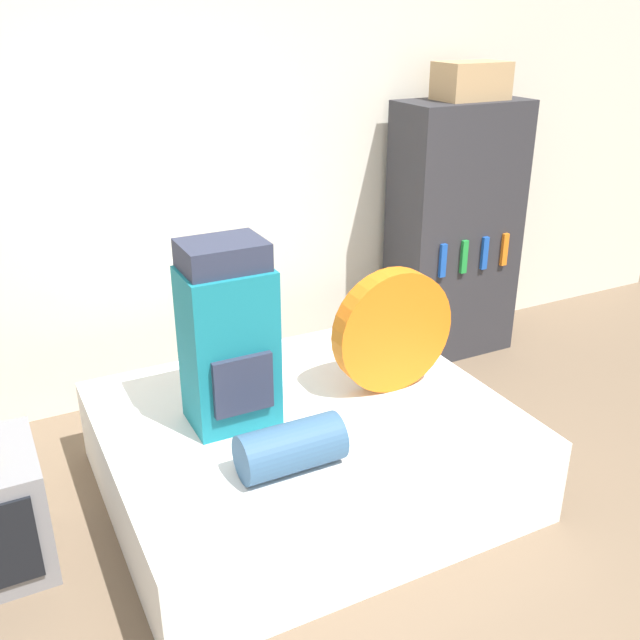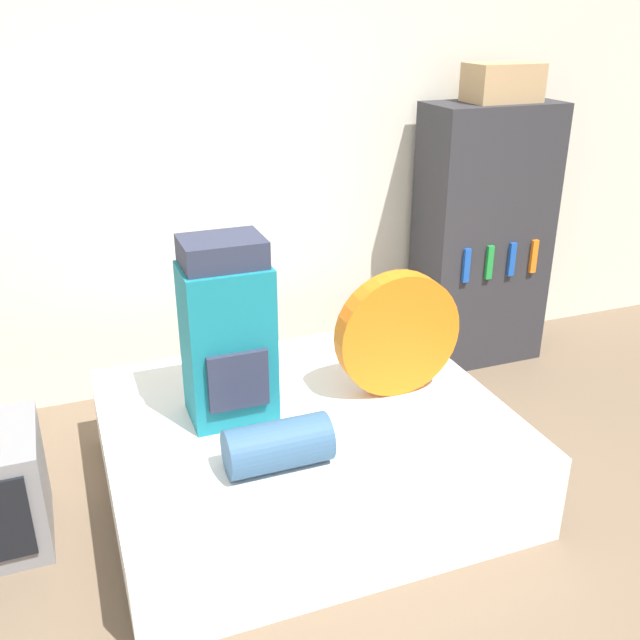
# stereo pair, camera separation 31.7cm
# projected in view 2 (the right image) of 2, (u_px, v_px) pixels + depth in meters

# --- Properties ---
(ground_plane) EXTENTS (16.00, 16.00, 0.00)m
(ground_plane) POSITION_uv_depth(u_px,v_px,m) (319.00, 621.00, 2.72)
(ground_plane) COLOR brown
(wall_back) EXTENTS (8.00, 0.05, 2.60)m
(wall_back) POSITION_uv_depth(u_px,v_px,m) (187.00, 173.00, 3.98)
(wall_back) COLOR silver
(wall_back) RESTS_ON ground_plane
(bed) EXTENTS (1.82, 1.54, 0.42)m
(bed) POSITION_uv_depth(u_px,v_px,m) (305.00, 448.00, 3.42)
(bed) COLOR white
(bed) RESTS_ON ground_plane
(backpack) EXTENTS (0.38, 0.33, 0.84)m
(backpack) POSITION_uv_depth(u_px,v_px,m) (228.00, 334.00, 3.14)
(backpack) COLOR #14707F
(backpack) RESTS_ON bed
(tent_bag) EXTENTS (0.61, 0.11, 0.61)m
(tent_bag) POSITION_uv_depth(u_px,v_px,m) (397.00, 334.00, 3.38)
(tent_bag) COLOR orange
(tent_bag) RESTS_ON bed
(sleeping_roll) EXTENTS (0.43, 0.20, 0.20)m
(sleeping_roll) POSITION_uv_depth(u_px,v_px,m) (278.00, 445.00, 2.88)
(sleeping_roll) COLOR #33567A
(sleeping_roll) RESTS_ON bed
(bookshelf) EXTENTS (0.80, 0.44, 1.64)m
(bookshelf) POSITION_uv_depth(u_px,v_px,m) (482.00, 237.00, 4.48)
(bookshelf) COLOR #2D2D33
(bookshelf) RESTS_ON ground_plane
(cardboard_box) EXTENTS (0.42, 0.26, 0.22)m
(cardboard_box) POSITION_uv_depth(u_px,v_px,m) (503.00, 82.00, 4.12)
(cardboard_box) COLOR tan
(cardboard_box) RESTS_ON bookshelf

